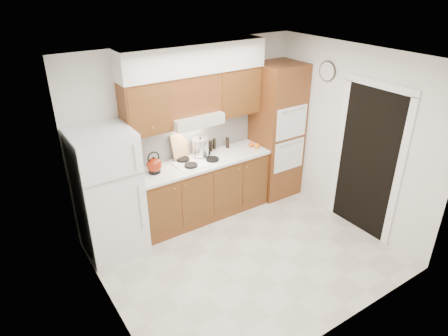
% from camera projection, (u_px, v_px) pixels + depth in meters
% --- Properties ---
extents(floor, '(3.60, 3.60, 0.00)m').
position_uv_depth(floor, '(247.00, 255.00, 5.38)').
color(floor, beige).
rests_on(floor, ground).
extents(ceiling, '(3.60, 3.60, 0.00)m').
position_uv_depth(ceiling, '(253.00, 60.00, 4.22)').
color(ceiling, white).
rests_on(ceiling, wall_back).
extents(wall_back, '(3.60, 0.02, 2.60)m').
position_uv_depth(wall_back, '(189.00, 132.00, 5.92)').
color(wall_back, silver).
rests_on(wall_back, floor).
extents(wall_left, '(0.02, 3.00, 2.60)m').
position_uv_depth(wall_left, '(103.00, 215.00, 3.91)').
color(wall_left, silver).
rests_on(wall_left, floor).
extents(wall_right, '(0.02, 3.00, 2.60)m').
position_uv_depth(wall_right, '(350.00, 138.00, 5.70)').
color(wall_right, silver).
rests_on(wall_right, floor).
extents(fridge, '(0.75, 0.72, 1.72)m').
position_uv_depth(fridge, '(108.00, 194.00, 5.15)').
color(fridge, white).
rests_on(fridge, floor).
extents(base_cabinets, '(2.11, 0.60, 0.90)m').
position_uv_depth(base_cabinets, '(202.00, 189.00, 6.09)').
color(base_cabinets, brown).
rests_on(base_cabinets, floor).
extents(countertop, '(2.13, 0.62, 0.04)m').
position_uv_depth(countertop, '(201.00, 162.00, 5.87)').
color(countertop, white).
rests_on(countertop, base_cabinets).
extents(backsplash, '(2.11, 0.03, 0.56)m').
position_uv_depth(backsplash, '(191.00, 137.00, 5.96)').
color(backsplash, white).
rests_on(backsplash, countertop).
extents(oven_cabinet, '(0.70, 0.65, 2.20)m').
position_uv_depth(oven_cabinet, '(276.00, 131.00, 6.48)').
color(oven_cabinet, brown).
rests_on(oven_cabinet, floor).
extents(upper_cab_left, '(0.63, 0.33, 0.70)m').
position_uv_depth(upper_cab_left, '(145.00, 107.00, 5.20)').
color(upper_cab_left, brown).
rests_on(upper_cab_left, wall_back).
extents(upper_cab_right, '(0.73, 0.33, 0.70)m').
position_uv_depth(upper_cab_right, '(235.00, 91.00, 5.91)').
color(upper_cab_right, brown).
rests_on(upper_cab_right, wall_back).
extents(range_hood, '(0.75, 0.45, 0.15)m').
position_uv_depth(range_hood, '(194.00, 119.00, 5.62)').
color(range_hood, silver).
rests_on(range_hood, wall_back).
extents(upper_cab_over_hood, '(0.75, 0.33, 0.55)m').
position_uv_depth(upper_cab_over_hood, '(191.00, 93.00, 5.51)').
color(upper_cab_over_hood, brown).
rests_on(upper_cab_over_hood, range_hood).
extents(soffit, '(2.13, 0.36, 0.40)m').
position_uv_depth(soffit, '(194.00, 58.00, 5.31)').
color(soffit, silver).
rests_on(soffit, wall_back).
extents(cooktop, '(0.74, 0.50, 0.01)m').
position_uv_depth(cooktop, '(198.00, 161.00, 5.85)').
color(cooktop, white).
rests_on(cooktop, countertop).
extents(doorway, '(0.02, 0.90, 2.10)m').
position_uv_depth(doorway, '(367.00, 163.00, 5.54)').
color(doorway, black).
rests_on(doorway, floor).
extents(wall_clock, '(0.02, 0.30, 0.30)m').
position_uv_depth(wall_clock, '(327.00, 71.00, 5.72)').
color(wall_clock, '#3F3833').
rests_on(wall_clock, wall_right).
extents(kettle, '(0.25, 0.25, 0.21)m').
position_uv_depth(kettle, '(154.00, 165.00, 5.46)').
color(kettle, maroon).
rests_on(kettle, countertop).
extents(cutting_board, '(0.31, 0.17, 0.39)m').
position_uv_depth(cutting_board, '(180.00, 146.00, 5.85)').
color(cutting_board, tan).
rests_on(cutting_board, countertop).
extents(stock_pot, '(0.29, 0.29, 0.25)m').
position_uv_depth(stock_pot, '(200.00, 147.00, 5.92)').
color(stock_pot, silver).
rests_on(stock_pot, cooktop).
extents(condiment_a, '(0.06, 0.06, 0.18)m').
position_uv_depth(condiment_a, '(211.00, 146.00, 6.11)').
color(condiment_a, black).
rests_on(condiment_a, countertop).
extents(condiment_b, '(0.05, 0.05, 0.17)m').
position_uv_depth(condiment_b, '(214.00, 144.00, 6.21)').
color(condiment_b, black).
rests_on(condiment_b, countertop).
extents(condiment_c, '(0.07, 0.07, 0.16)m').
position_uv_depth(condiment_c, '(227.00, 143.00, 6.26)').
color(condiment_c, black).
rests_on(condiment_c, countertop).
extents(orange_near, '(0.09, 0.09, 0.09)m').
position_uv_depth(orange_near, '(257.00, 146.00, 6.24)').
color(orange_near, orange).
rests_on(orange_near, countertop).
extents(orange_far, '(0.10, 0.10, 0.08)m').
position_uv_depth(orange_far, '(251.00, 144.00, 6.30)').
color(orange_far, '#FF4F0D').
rests_on(orange_far, countertop).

